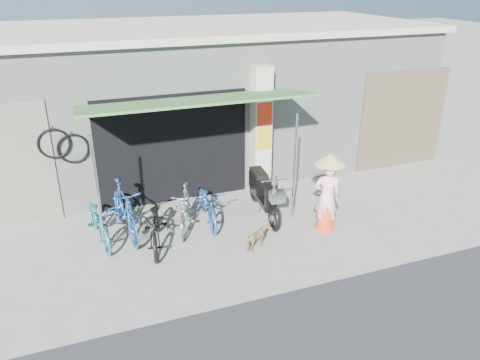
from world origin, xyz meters
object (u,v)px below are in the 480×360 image
object	(u,v)px
street_dog	(258,238)
nun	(327,192)
bike_silver	(185,208)
bike_navy	(208,204)
bike_blue	(125,210)
bike_black	(156,225)
bike_teal	(99,220)
moped	(263,193)

from	to	relation	value
street_dog	nun	bearing A→B (deg)	-109.30
bike_silver	bike_navy	xyz separation A→B (m)	(0.53, 0.11, -0.05)
bike_blue	bike_black	distance (m)	0.81
bike_blue	bike_navy	xyz separation A→B (m)	(1.70, -0.08, -0.14)
bike_navy	street_dog	world-z (taller)	bike_navy
bike_silver	nun	bearing A→B (deg)	-0.56
street_dog	bike_black	bearing A→B (deg)	36.45
bike_teal	moped	size ratio (longest dim) A/B	0.86
bike_blue	moped	world-z (taller)	moped
moped	nun	world-z (taller)	nun
bike_blue	street_dog	bearing A→B (deg)	-39.28
bike_black	bike_silver	bearing A→B (deg)	44.86
bike_silver	moped	bearing A→B (deg)	21.57
nun	bike_navy	bearing A→B (deg)	-8.29
bike_navy	bike_teal	bearing A→B (deg)	-175.97
moped	bike_teal	bearing A→B (deg)	-175.64
bike_black	moped	distance (m)	2.48
moped	nun	size ratio (longest dim) A/B	1.20
moped	bike_blue	bearing A→B (deg)	-177.10
bike_blue	bike_silver	bearing A→B (deg)	-16.05
nun	bike_silver	bearing A→B (deg)	-1.48
bike_navy	street_dog	size ratio (longest dim) A/B	2.76
bike_teal	bike_navy	xyz separation A→B (m)	(2.21, -0.02, -0.03)
street_dog	nun	size ratio (longest dim) A/B	0.35
bike_silver	moped	distance (m)	1.75
bike_teal	bike_navy	world-z (taller)	bike_teal
bike_blue	bike_black	world-z (taller)	bike_blue
bike_blue	nun	xyz separation A→B (m)	(3.87, -1.20, 0.28)
bike_blue	bike_silver	world-z (taller)	bike_blue
street_dog	bike_silver	bearing A→B (deg)	12.39
bike_teal	street_dog	distance (m)	3.13
bike_blue	bike_silver	xyz separation A→B (m)	(1.17, -0.20, -0.08)
bike_black	bike_navy	distance (m)	1.32
bike_teal	bike_black	distance (m)	1.16
bike_navy	nun	xyz separation A→B (m)	(2.17, -1.11, 0.41)
bike_silver	bike_blue	bearing A→B (deg)	-169.67
bike_silver	bike_black	bearing A→B (deg)	-127.13
bike_black	bike_silver	size ratio (longest dim) A/B	1.10
street_dog	moped	distance (m)	1.50
bike_blue	bike_silver	distance (m)	1.19
nun	bike_blue	bearing A→B (deg)	1.70
bike_silver	nun	world-z (taller)	nun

